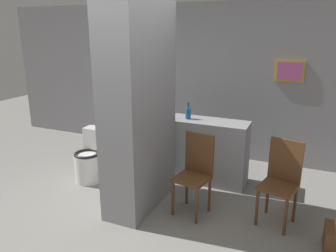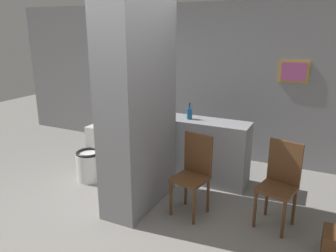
{
  "view_description": "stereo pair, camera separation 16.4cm",
  "coord_description": "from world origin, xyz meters",
  "px_view_note": "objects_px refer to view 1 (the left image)",
  "views": [
    {
      "loc": [
        1.82,
        -2.78,
        2.18
      ],
      "look_at": [
        0.17,
        0.98,
        0.95
      ],
      "focal_mm": 35.0,
      "sensor_mm": 36.0,
      "label": 1
    },
    {
      "loc": [
        1.97,
        -2.71,
        2.18
      ],
      "look_at": [
        0.17,
        0.98,
        0.95
      ],
      "focal_mm": 35.0,
      "sensor_mm": 36.0,
      "label": 2
    }
  ],
  "objects_px": {
    "chair_by_doorway": "(281,179)",
    "bottle_tall": "(188,113)",
    "bicycle": "(154,146)",
    "toilet": "(90,159)",
    "chair_near_pillar": "(195,171)"
  },
  "relations": [
    {
      "from": "chair_by_doorway",
      "to": "bottle_tall",
      "type": "distance_m",
      "value": 1.6
    },
    {
      "from": "toilet",
      "to": "bicycle",
      "type": "relative_size",
      "value": 0.42
    },
    {
      "from": "chair_by_doorway",
      "to": "bicycle",
      "type": "xyz_separation_m",
      "value": [
        -2.0,
        0.78,
        -0.16
      ]
    },
    {
      "from": "chair_by_doorway",
      "to": "bicycle",
      "type": "height_order",
      "value": "chair_by_doorway"
    },
    {
      "from": "chair_by_doorway",
      "to": "bottle_tall",
      "type": "bearing_deg",
      "value": 167.64
    },
    {
      "from": "chair_by_doorway",
      "to": "chair_near_pillar",
      "type": "bearing_deg",
      "value": -156.0
    },
    {
      "from": "chair_near_pillar",
      "to": "bicycle",
      "type": "height_order",
      "value": "chair_near_pillar"
    },
    {
      "from": "chair_near_pillar",
      "to": "bottle_tall",
      "type": "height_order",
      "value": "bottle_tall"
    },
    {
      "from": "chair_by_doorway",
      "to": "bottle_tall",
      "type": "relative_size",
      "value": 3.96
    },
    {
      "from": "toilet",
      "to": "chair_by_doorway",
      "type": "relative_size",
      "value": 0.77
    },
    {
      "from": "toilet",
      "to": "chair_near_pillar",
      "type": "bearing_deg",
      "value": -7.13
    },
    {
      "from": "bottle_tall",
      "to": "chair_by_doorway",
      "type": "bearing_deg",
      "value": -25.79
    },
    {
      "from": "toilet",
      "to": "bicycle",
      "type": "distance_m",
      "value": 1.02
    },
    {
      "from": "chair_near_pillar",
      "to": "bicycle",
      "type": "relative_size",
      "value": 0.54
    },
    {
      "from": "bicycle",
      "to": "chair_by_doorway",
      "type": "bearing_deg",
      "value": -21.4
    }
  ]
}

